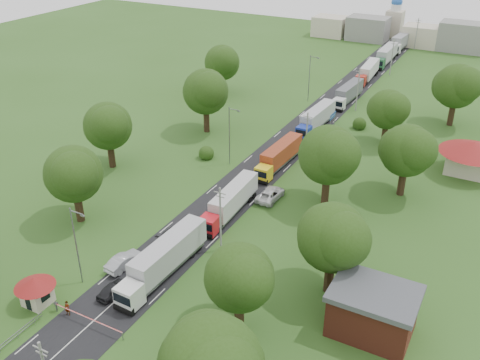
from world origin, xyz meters
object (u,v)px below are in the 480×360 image
Objects in this scene: info_sign at (333,119)px; car_lane_front at (112,289)px; guard_booth at (35,288)px; truck_0 at (164,259)px; car_lane_mid at (125,261)px; pedestrian_near at (67,308)px; boom_barrier at (78,314)px.

car_lane_front is (-6.20, -55.00, -2.30)m from info_sign.
truck_0 is at bearing 49.07° from guard_booth.
car_lane_mid is 2.90× the size of pedestrian_near.
car_lane_front is at bearing 85.91° from boom_barrier.
guard_booth is 0.86× the size of car_lane_mid.
car_lane_mid is at bearing 99.70° from boom_barrier.
guard_booth is at bearing -130.93° from truck_0.
truck_0 is 6.65m from car_lane_front.
info_sign is at bearing -91.83° from car_lane_mid.
car_lane_mid is (-2.00, 4.61, 0.14)m from car_lane_front.
truck_0 reaches higher than info_sign.
truck_0 reaches higher than car_lane_mid.
info_sign is 49.40m from truck_0.
guard_booth is 1.07× the size of car_lane_front.
info_sign is 0.27× the size of truck_0.
pedestrian_near reaches higher than car_lane_mid.
boom_barrier is at bearing -107.81° from truck_0.
truck_0 is at bearing 52.67° from pedestrian_near.
boom_barrier is 5.02m from car_lane_front.
boom_barrier is at bearing -96.24° from info_sign.
guard_booth is 14.17m from truck_0.
guard_booth is 0.29× the size of truck_0.
truck_0 is 8.57× the size of pedestrian_near.
boom_barrier is 1.81× the size of car_lane_mid.
guard_booth is 61.27m from info_sign.
car_lane_mid is (-5.08, -1.09, -1.37)m from truck_0.
car_lane_mid is at bearing -67.19° from car_lane_front.
info_sign reaches higher than pedestrian_near.
car_lane_mid is (4.20, 9.61, -1.32)m from guard_booth.
car_lane_front is 2.34× the size of pedestrian_near.
truck_0 is at bearing -93.62° from info_sign.
pedestrian_near is at bearing 66.73° from car_lane_front.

